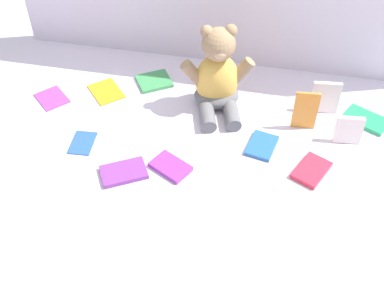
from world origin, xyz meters
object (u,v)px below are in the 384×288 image
book_case_1 (262,146)px  book_case_3 (366,120)px  book_case_4 (106,91)px  book_case_10 (325,97)px  book_case_6 (52,98)px  book_case_8 (124,172)px  teddy_bear (217,78)px  book_case_5 (154,81)px  book_case_2 (311,170)px  book_case_11 (82,142)px  book_case_7 (305,111)px  book_case_9 (349,130)px  book_case_0 (171,167)px

book_case_1 → book_case_3: size_ratio=0.80×
book_case_4 → book_case_10: bearing=142.0°
book_case_6 → book_case_8: 0.44m
teddy_bear → book_case_5: bearing=146.9°
book_case_4 → book_case_2: bearing=119.5°
book_case_2 → book_case_11: bearing=-152.3°
book_case_10 → book_case_4: bearing=178.2°
book_case_6 → book_case_4: bearing=154.9°
book_case_10 → book_case_11: bearing=-162.7°
book_case_6 → book_case_5: bearing=158.1°
book_case_4 → book_case_11: size_ratio=1.25×
book_case_7 → book_case_9: book_case_7 is taller
book_case_5 → book_case_6: bearing=83.9°
book_case_1 → book_case_4: (-0.55, 0.16, -0.00)m
book_case_6 → book_case_11: 0.26m
book_case_0 → book_case_3: size_ratio=0.83×
book_case_0 → book_case_4: bearing=73.0°
teddy_bear → book_case_6: (-0.55, -0.08, -0.10)m
teddy_bear → book_case_2: size_ratio=2.48×
teddy_bear → book_case_8: bearing=-136.0°
book_case_5 → book_case_7: 0.53m
book_case_1 → book_case_2: (0.15, -0.07, 0.00)m
book_case_3 → book_case_11: book_case_3 is taller
book_case_0 → book_case_9: size_ratio=1.23×
book_case_7 → book_case_4: bearing=172.2°
book_case_5 → book_case_11: bearing=125.7°
book_case_0 → book_case_7: 0.45m
book_case_2 → book_case_5: book_case_2 is taller
book_case_5 → book_case_10: (0.58, -0.03, 0.05)m
book_case_0 → book_case_1: book_case_0 is taller
book_case_11 → book_case_2: bearing=177.5°
book_case_3 → book_case_4: size_ratio=1.08×
teddy_bear → book_case_9: (0.42, -0.09, -0.06)m
book_case_7 → book_case_10: 0.11m
book_case_2 → book_case_5: size_ratio=1.04×
book_case_8 → book_case_9: 0.68m
teddy_bear → book_case_4: teddy_bear is taller
book_case_6 → book_case_9: (0.96, -0.01, 0.04)m
book_case_4 → book_case_5: size_ratio=1.12×
book_case_7 → book_case_1: bearing=-138.9°
teddy_bear → book_case_8: teddy_bear is taller
book_case_5 → book_case_10: size_ratio=1.03×
book_case_3 → book_case_7: 0.22m
book_case_4 → book_case_3: bearing=139.6°
book_case_3 → book_case_7: (-0.20, -0.07, 0.06)m
book_case_6 → book_case_7: size_ratio=0.81×
book_case_2 → book_case_10: (0.03, 0.28, 0.05)m
teddy_bear → book_case_11: (-0.37, -0.27, -0.10)m
book_case_8 → book_case_7: bearing=92.1°
book_case_8 → book_case_10: 0.68m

